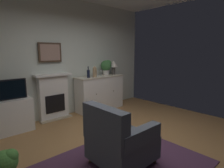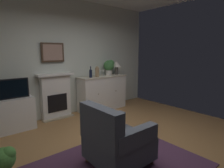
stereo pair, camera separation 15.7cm
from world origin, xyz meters
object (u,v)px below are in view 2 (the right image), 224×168
at_px(wine_glass_center, 104,71).
at_px(potted_plant_small, 109,66).
at_px(armchair, 116,141).
at_px(wine_bottle, 91,73).
at_px(wine_glass_left, 100,72).
at_px(vase_decorative, 97,72).
at_px(framed_picture, 53,52).
at_px(tv_cabinet, 14,114).
at_px(fireplace_unit, 56,96).
at_px(potted_plant_fern, 4,160).
at_px(tv_set, 12,89).
at_px(table_lamp, 116,65).
at_px(sideboard_cabinet, 102,93).

bearing_deg(wine_glass_center, potted_plant_small, 12.56).
bearing_deg(armchair, wine_bottle, 64.48).
height_order(wine_bottle, wine_glass_left, wine_bottle).
bearing_deg(wine_glass_center, vase_decorative, -170.53).
distance_m(framed_picture, armchair, 2.76).
bearing_deg(vase_decorative, wine_glass_center, 9.47).
distance_m(wine_glass_left, tv_cabinet, 2.31).
height_order(fireplace_unit, potted_plant_small, potted_plant_small).
height_order(wine_glass_left, potted_plant_small, potted_plant_small).
bearing_deg(vase_decorative, potted_plant_fern, -149.14).
xyz_separation_m(vase_decorative, armchair, (-1.26, -2.21, -0.71)).
bearing_deg(wine_bottle, armchair, -115.52).
bearing_deg(potted_plant_small, tv_set, -178.80).
bearing_deg(potted_plant_fern, wine_glass_left, 30.22).
relative_size(vase_decorative, tv_set, 0.45).
height_order(fireplace_unit, wine_glass_left, wine_glass_left).
distance_m(vase_decorative, tv_set, 2.07).
height_order(wine_glass_left, vase_decorative, vase_decorative).
bearing_deg(wine_glass_left, armchair, -121.87).
xyz_separation_m(fireplace_unit, potted_plant_small, (1.57, -0.13, 0.66)).
xyz_separation_m(table_lamp, potted_plant_fern, (-3.26, -1.56, -0.97)).
height_order(table_lamp, potted_plant_fern, table_lamp).
bearing_deg(vase_decorative, sideboard_cabinet, 13.64).
bearing_deg(potted_plant_fern, wine_glass_center, 29.21).
bearing_deg(wine_glass_center, fireplace_unit, 172.03).
distance_m(fireplace_unit, wine_bottle, 1.04).
xyz_separation_m(wine_bottle, potted_plant_small, (0.70, 0.09, 0.15)).
height_order(wine_glass_center, armchair, wine_glass_center).
bearing_deg(wine_glass_left, potted_plant_small, 8.62).
bearing_deg(table_lamp, wine_glass_center, -178.96).
bearing_deg(armchair, framed_picture, 85.86).
height_order(framed_picture, tv_set, framed_picture).
distance_m(sideboard_cabinet, tv_cabinet, 2.27).
bearing_deg(framed_picture, vase_decorative, -14.15).
distance_m(wine_bottle, armchair, 2.54).
distance_m(wine_glass_left, potted_plant_small, 0.38).
distance_m(table_lamp, wine_glass_left, 0.61).
bearing_deg(framed_picture, potted_plant_fern, -129.09).
relative_size(fireplace_unit, table_lamp, 2.75).
bearing_deg(table_lamp, vase_decorative, -176.07).
xyz_separation_m(table_lamp, tv_cabinet, (-2.78, 0.01, -0.89)).
bearing_deg(fireplace_unit, wine_glass_center, -7.97).
xyz_separation_m(fireplace_unit, potted_plant_fern, (-1.45, -1.74, -0.29)).
distance_m(potted_plant_fern, armchair, 1.45).
height_order(wine_glass_left, wine_glass_center, same).
distance_m(wine_bottle, tv_cabinet, 1.98).
relative_size(wine_bottle, vase_decorative, 1.03).
distance_m(framed_picture, potted_plant_small, 1.63).
bearing_deg(fireplace_unit, sideboard_cabinet, -7.84).
xyz_separation_m(framed_picture, wine_glass_center, (1.33, -0.23, -0.52)).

